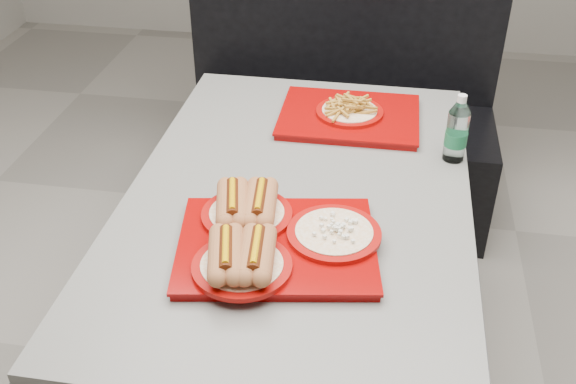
% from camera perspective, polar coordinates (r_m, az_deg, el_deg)
% --- Properties ---
extents(ground, '(6.00, 6.00, 0.00)m').
position_cam_1_polar(ground, '(2.29, 0.71, -15.78)').
color(ground, gray).
rests_on(ground, ground).
extents(diner_table, '(0.92, 1.42, 0.75)m').
position_cam_1_polar(diner_table, '(1.88, 0.83, -4.20)').
color(diner_table, black).
rests_on(diner_table, ground).
extents(booth_bench, '(1.30, 0.57, 1.35)m').
position_cam_1_polar(booth_bench, '(2.90, 4.14, 6.23)').
color(booth_bench, black).
rests_on(booth_bench, ground).
extents(tray_near, '(0.51, 0.43, 0.10)m').
position_cam_1_polar(tray_near, '(1.57, -1.67, -3.84)').
color(tray_near, '#840403').
rests_on(tray_near, diner_table).
extents(tray_far, '(0.43, 0.34, 0.09)m').
position_cam_1_polar(tray_far, '(2.13, 5.22, 6.65)').
color(tray_far, '#840403').
rests_on(tray_far, diner_table).
extents(water_bottle, '(0.06, 0.06, 0.20)m').
position_cam_1_polar(water_bottle, '(1.94, 14.10, 4.94)').
color(water_bottle, silver).
rests_on(water_bottle, diner_table).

